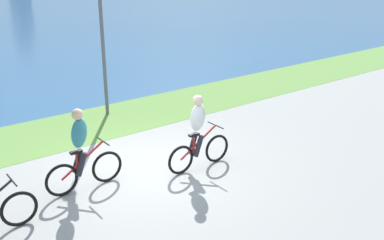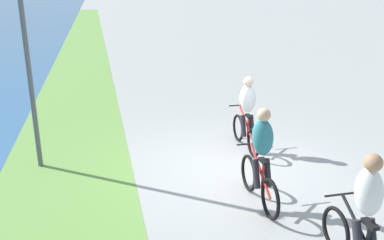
{
  "view_description": "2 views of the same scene",
  "coord_description": "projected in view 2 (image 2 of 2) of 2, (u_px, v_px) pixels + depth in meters",
  "views": [
    {
      "loc": [
        -4.7,
        -7.89,
        4.54
      ],
      "look_at": [
        1.35,
        0.07,
        0.83
      ],
      "focal_mm": 42.91,
      "sensor_mm": 36.0,
      "label": 1
    },
    {
      "loc": [
        -7.3,
        2.49,
        3.57
      ],
      "look_at": [
        0.88,
        0.6,
        0.82
      ],
      "focal_mm": 38.58,
      "sensor_mm": 36.0,
      "label": 2
    }
  ],
  "objects": [
    {
      "name": "lamppost_tall",
      "position": [
        25.0,
        41.0,
        7.76
      ],
      "size": [
        0.28,
        0.28,
        3.91
      ],
      "color": "#595960",
      "rests_on": "ground"
    },
    {
      "name": "cyclist_trailing",
      "position": [
        261.0,
        158.0,
        6.8
      ],
      "size": [
        1.65,
        0.52,
        1.72
      ],
      "color": "black",
      "rests_on": "ground"
    },
    {
      "name": "cyclist_lead",
      "position": [
        247.0,
        114.0,
        9.17
      ],
      "size": [
        1.66,
        0.52,
        1.69
      ],
      "color": "black",
      "rests_on": "ground"
    },
    {
      "name": "cyclist_distant_rear",
      "position": [
        364.0,
        218.0,
        5.07
      ],
      "size": [
        1.67,
        0.52,
        1.7
      ],
      "color": "black",
      "rests_on": "ground"
    },
    {
      "name": "grass_strip_bayside",
      "position": [
        65.0,
        185.0,
        7.71
      ],
      "size": [
        120.0,
        2.59,
        0.01
      ],
      "primitive_type": "cube",
      "color": "#6B9947",
      "rests_on": "ground"
    },
    {
      "name": "ground_plane",
      "position": [
        230.0,
        169.0,
        8.4
      ],
      "size": [
        300.0,
        300.0,
        0.0
      ],
      "primitive_type": "plane",
      "color": "#9E9E99"
    }
  ]
}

